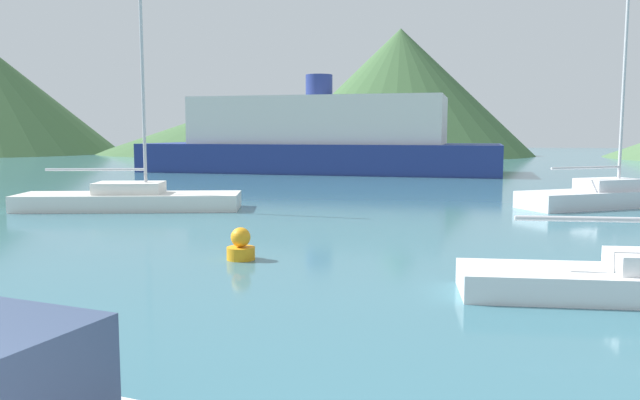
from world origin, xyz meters
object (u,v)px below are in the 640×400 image
sailboat_middle (130,199)px  sailboat_outer (607,195)px  ferry_distant (319,139)px  buoy_marker (241,246)px

sailboat_middle → sailboat_outer: 18.38m
ferry_distant → buoy_marker: 31.74m
ferry_distant → sailboat_middle: bearing=-93.1°
sailboat_middle → ferry_distant: 23.54m
ferry_distant → buoy_marker: ferry_distant is taller
sailboat_middle → ferry_distant: bearing=69.9°
sailboat_outer → buoy_marker: (-11.16, -12.19, -0.13)m
sailboat_middle → sailboat_outer: size_ratio=0.98×
ferry_distant → sailboat_outer: bearing=-47.7°
ferry_distant → buoy_marker: (3.50, -31.48, -2.08)m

